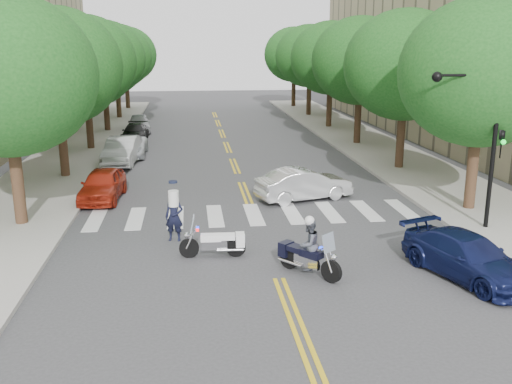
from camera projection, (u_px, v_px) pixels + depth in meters
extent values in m
plane|color=#38383A|center=(279.00, 279.00, 16.59)|extent=(140.00, 140.00, 0.00)
cube|color=#9E9991|center=(80.00, 149.00, 36.64)|extent=(5.00, 60.00, 0.15)
cube|color=#9E9991|center=(367.00, 143.00, 38.79)|extent=(5.00, 60.00, 0.15)
cylinder|color=#382316|center=(18.00, 183.00, 20.94)|extent=(0.44, 0.44, 3.32)
ellipsoid|color=#154C17|center=(6.00, 75.00, 19.96)|extent=(6.40, 6.40, 5.76)
cylinder|color=#382316|center=(63.00, 146.00, 28.63)|extent=(0.44, 0.44, 3.32)
ellipsoid|color=#154C17|center=(56.00, 67.00, 27.65)|extent=(6.40, 6.40, 5.76)
cylinder|color=#382316|center=(89.00, 124.00, 36.32)|extent=(0.44, 0.44, 3.32)
ellipsoid|color=#154C17|center=(85.00, 62.00, 35.34)|extent=(6.40, 6.40, 5.76)
cylinder|color=#382316|center=(106.00, 110.00, 44.01)|extent=(0.44, 0.44, 3.32)
ellipsoid|color=#154C17|center=(103.00, 59.00, 43.03)|extent=(6.40, 6.40, 5.76)
cylinder|color=#382316|center=(118.00, 101.00, 51.70)|extent=(0.44, 0.44, 3.32)
ellipsoid|color=#154C17|center=(116.00, 56.00, 50.72)|extent=(6.40, 6.40, 5.76)
cylinder|color=#382316|center=(127.00, 93.00, 59.39)|extent=(0.44, 0.44, 3.32)
ellipsoid|color=#154C17|center=(125.00, 55.00, 58.41)|extent=(6.40, 6.40, 5.76)
cylinder|color=#382316|center=(472.00, 171.00, 22.93)|extent=(0.44, 0.44, 3.32)
ellipsoid|color=#154C17|center=(482.00, 72.00, 21.95)|extent=(6.40, 6.40, 5.76)
cylinder|color=#382316|center=(400.00, 139.00, 30.62)|extent=(0.44, 0.44, 3.32)
ellipsoid|color=#154C17|center=(405.00, 65.00, 29.64)|extent=(6.40, 6.40, 5.76)
cylinder|color=#382316|center=(358.00, 120.00, 38.31)|extent=(0.44, 0.44, 3.32)
ellipsoid|color=#154C17|center=(360.00, 61.00, 37.33)|extent=(6.40, 6.40, 5.76)
cylinder|color=#382316|center=(329.00, 108.00, 46.00)|extent=(0.44, 0.44, 3.32)
ellipsoid|color=#154C17|center=(331.00, 58.00, 45.02)|extent=(6.40, 6.40, 5.76)
cylinder|color=#382316|center=(309.00, 98.00, 53.69)|extent=(0.44, 0.44, 3.32)
ellipsoid|color=#154C17|center=(310.00, 56.00, 52.71)|extent=(6.40, 6.40, 5.76)
cylinder|color=#382316|center=(294.00, 92.00, 61.38)|extent=(0.44, 0.44, 3.32)
ellipsoid|color=#154C17|center=(294.00, 54.00, 60.40)|extent=(6.40, 6.40, 5.76)
cylinder|color=black|center=(494.00, 150.00, 20.12)|extent=(0.16, 0.16, 6.00)
cylinder|color=black|center=(468.00, 75.00, 19.33)|extent=(2.40, 0.10, 0.10)
sphere|color=black|center=(437.00, 77.00, 19.22)|extent=(0.36, 0.36, 0.36)
imported|color=black|center=(501.00, 144.00, 20.10)|extent=(0.16, 0.20, 1.00)
sphere|color=#0CCC26|center=(503.00, 142.00, 19.93)|extent=(0.18, 0.18, 0.18)
cylinder|color=black|center=(331.00, 272.00, 16.25)|extent=(0.53, 0.60, 0.67)
cylinder|color=black|center=(289.00, 258.00, 17.30)|extent=(0.56, 0.63, 0.67)
cube|color=silver|center=(309.00, 261.00, 16.78)|extent=(0.80, 0.88, 0.31)
cube|color=black|center=(311.00, 254.00, 16.65)|extent=(0.71, 0.75, 0.22)
cube|color=black|center=(297.00, 249.00, 17.01)|extent=(0.65, 0.67, 0.16)
cube|color=black|center=(286.00, 249.00, 17.33)|extent=(0.52, 0.50, 0.44)
cube|color=#8C99A5|center=(329.00, 243.00, 16.12)|extent=(0.47, 0.43, 0.54)
cube|color=red|center=(326.00, 246.00, 16.36)|extent=(0.14, 0.14, 0.08)
cube|color=#0C26E5|center=(321.00, 248.00, 16.20)|extent=(0.14, 0.14, 0.08)
imported|color=#474C56|center=(309.00, 244.00, 16.65)|extent=(0.95, 0.93, 1.54)
sphere|color=silver|center=(310.00, 221.00, 16.47)|extent=(0.29, 0.29, 0.29)
cylinder|color=black|center=(189.00, 248.00, 18.17)|extent=(0.64, 0.15, 0.63)
cylinder|color=black|center=(236.00, 247.00, 18.28)|extent=(0.64, 0.19, 0.63)
cube|color=silver|center=(214.00, 244.00, 18.20)|extent=(0.85, 0.33, 0.30)
cube|color=white|center=(211.00, 238.00, 18.14)|extent=(0.67, 0.36, 0.21)
cube|color=white|center=(227.00, 237.00, 18.17)|extent=(0.53, 0.39, 0.15)
cube|color=white|center=(240.00, 240.00, 18.23)|extent=(0.30, 0.42, 0.42)
cube|color=#8C99A5|center=(192.00, 224.00, 17.97)|extent=(0.16, 0.47, 0.51)
cube|color=red|center=(197.00, 230.00, 17.92)|extent=(0.10, 0.10, 0.07)
cube|color=#0C26E5|center=(197.00, 228.00, 18.14)|extent=(0.10, 0.10, 0.07)
imported|color=black|center=(174.00, 217.00, 19.62)|extent=(0.70, 0.53, 1.72)
imported|color=silver|center=(304.00, 184.00, 24.86)|extent=(4.49, 2.66, 1.40)
imported|color=#0F1641|center=(467.00, 257.00, 16.56)|extent=(3.13, 4.71, 1.27)
imported|color=#A32311|center=(103.00, 185.00, 24.84)|extent=(1.89, 4.12, 1.37)
imported|color=#BABABA|center=(122.00, 151.00, 32.27)|extent=(1.94, 4.71, 1.52)
imported|color=#B6BABF|center=(129.00, 146.00, 34.48)|extent=(2.08, 4.48, 1.24)
imported|color=black|center=(135.00, 132.00, 40.22)|extent=(1.81, 4.13, 1.18)
imported|color=#A8A8AD|center=(139.00, 123.00, 44.06)|extent=(2.02, 4.21, 1.39)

